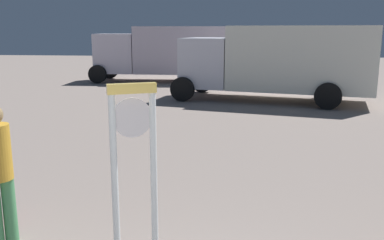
# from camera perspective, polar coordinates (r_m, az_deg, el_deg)

# --- Properties ---
(standing_clock) EXTENTS (0.48, 0.28, 2.10)m
(standing_clock) POSITION_cam_1_polar(r_m,az_deg,el_deg) (4.38, -7.89, -5.44)
(standing_clock) COLOR white
(standing_clock) RESTS_ON ground_plane
(box_truck_near) EXTENTS (7.49, 4.03, 2.76)m
(box_truck_near) POSITION_cam_1_polar(r_m,az_deg,el_deg) (15.96, 11.79, 7.99)
(box_truck_near) COLOR white
(box_truck_near) RESTS_ON ground_plane
(box_truck_far) EXTENTS (7.03, 2.52, 2.78)m
(box_truck_far) POSITION_cam_1_polar(r_m,az_deg,el_deg) (21.74, -3.59, 9.29)
(box_truck_far) COLOR silver
(box_truck_far) RESTS_ON ground_plane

